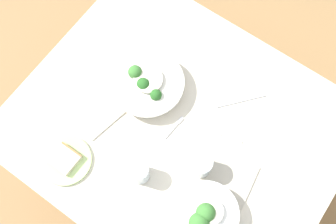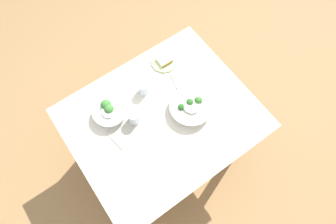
# 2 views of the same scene
# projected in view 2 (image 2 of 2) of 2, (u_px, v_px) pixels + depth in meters

# --- Properties ---
(ground_plane) EXTENTS (6.00, 6.00, 0.00)m
(ground_plane) POSITION_uv_depth(u_px,v_px,m) (164.00, 149.00, 2.46)
(ground_plane) COLOR #9E7547
(dining_table) EXTENTS (1.15, 0.95, 0.70)m
(dining_table) POSITION_uv_depth(u_px,v_px,m) (162.00, 124.00, 1.92)
(dining_table) COLOR beige
(dining_table) RESTS_ON ground_plane
(broccoli_bowl_far) EXTENTS (0.21, 0.21, 0.10)m
(broccoli_bowl_far) POSITION_uv_depth(u_px,v_px,m) (109.00, 111.00, 1.79)
(broccoli_bowl_far) COLOR white
(broccoli_bowl_far) RESTS_ON dining_table
(broccoli_bowl_near) EXTENTS (0.27, 0.27, 0.09)m
(broccoli_bowl_near) POSITION_uv_depth(u_px,v_px,m) (191.00, 107.00, 1.81)
(broccoli_bowl_near) COLOR silver
(broccoli_bowl_near) RESTS_ON dining_table
(bread_side_plate) EXTENTS (0.18, 0.18, 0.03)m
(bread_side_plate) POSITION_uv_depth(u_px,v_px,m) (164.00, 61.00, 1.97)
(bread_side_plate) COLOR #B7D684
(bread_side_plate) RESTS_ON dining_table
(water_glass_center) EXTENTS (0.07, 0.07, 0.09)m
(water_glass_center) POSITION_uv_depth(u_px,v_px,m) (134.00, 117.00, 1.76)
(water_glass_center) COLOR silver
(water_glass_center) RESTS_ON dining_table
(water_glass_side) EXTENTS (0.07, 0.07, 0.09)m
(water_glass_side) POSITION_uv_depth(u_px,v_px,m) (143.00, 88.00, 1.85)
(water_glass_side) COLOR silver
(water_glass_side) RESTS_ON dining_table
(fork_by_far_bowl) EXTENTS (0.02, 0.10, 0.00)m
(fork_by_far_bowl) POSITION_uv_depth(u_px,v_px,m) (162.00, 115.00, 1.82)
(fork_by_far_bowl) COLOR #B7B7BC
(fork_by_far_bowl) RESTS_ON dining_table
(fork_by_near_bowl) EXTENTS (0.11, 0.03, 0.00)m
(fork_by_near_bowl) POSITION_uv_depth(u_px,v_px,m) (147.00, 140.00, 1.75)
(fork_by_near_bowl) COLOR #B7B7BC
(fork_by_near_bowl) RESTS_ON dining_table
(table_knife_left) EXTENTS (0.13, 0.15, 0.00)m
(table_knife_left) POSITION_uv_depth(u_px,v_px,m) (164.00, 156.00, 1.71)
(table_knife_left) COLOR #B7B7BC
(table_knife_left) RESTS_ON dining_table
(napkin_folded_upper) EXTENTS (0.19, 0.18, 0.01)m
(napkin_folded_upper) POSITION_uv_depth(u_px,v_px,m) (124.00, 132.00, 1.77)
(napkin_folded_upper) COLOR #B1A997
(napkin_folded_upper) RESTS_ON dining_table
(napkin_folded_lower) EXTENTS (0.19, 0.20, 0.01)m
(napkin_folded_lower) POSITION_uv_depth(u_px,v_px,m) (186.00, 81.00, 1.91)
(napkin_folded_lower) COLOR #B1A997
(napkin_folded_lower) RESTS_ON dining_table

